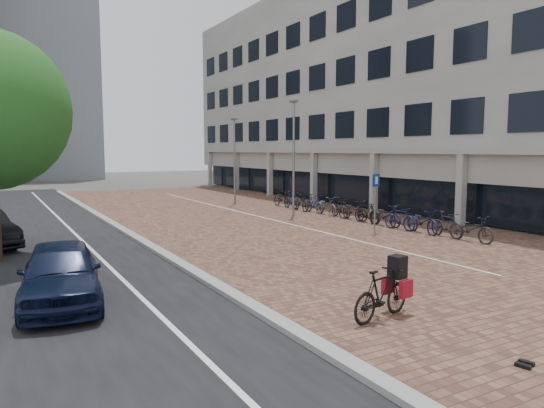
{
  "coord_description": "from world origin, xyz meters",
  "views": [
    {
      "loc": [
        -9.97,
        -11.76,
        3.49
      ],
      "look_at": [
        0.0,
        6.0,
        1.3
      ],
      "focal_mm": 33.25,
      "sensor_mm": 36.0,
      "label": 1
    }
  ],
  "objects": [
    {
      "name": "ground",
      "position": [
        0.0,
        0.0,
        0.0
      ],
      "size": [
        140.0,
        140.0,
        0.0
      ],
      "primitive_type": "plane",
      "color": "#474442",
      "rests_on": "ground"
    },
    {
      "name": "plaza_brick",
      "position": [
        2.0,
        12.0,
        0.01
      ],
      "size": [
        14.5,
        42.0,
        0.04
      ],
      "primitive_type": "cube",
      "color": "brown",
      "rests_on": "ground"
    },
    {
      "name": "street_asphalt",
      "position": [
        -9.0,
        12.0,
        0.01
      ],
      "size": [
        8.0,
        50.0,
        0.03
      ],
      "primitive_type": "cube",
      "color": "black",
      "rests_on": "ground"
    },
    {
      "name": "curb",
      "position": [
        -5.1,
        12.0,
        0.07
      ],
      "size": [
        0.35,
        42.0,
        0.14
      ],
      "primitive_type": "cube",
      "color": "gray",
      "rests_on": "ground"
    },
    {
      "name": "lane_line",
      "position": [
        -7.0,
        12.0,
        0.02
      ],
      "size": [
        0.12,
        44.0,
        0.0
      ],
      "primitive_type": "cube",
      "color": "white",
      "rests_on": "street_asphalt"
    },
    {
      "name": "parking_line",
      "position": [
        2.2,
        12.0,
        0.04
      ],
      "size": [
        0.1,
        30.0,
        0.0
      ],
      "primitive_type": "cube",
      "color": "white",
      "rests_on": "plaza_brick"
    },
    {
      "name": "office_building",
      "position": [
        12.97,
        16.0,
        8.44
      ],
      "size": [
        8.4,
        40.0,
        15.0
      ],
      "color": "#A9A9A4",
      "rests_on": "ground"
    },
    {
      "name": "car_navy",
      "position": [
        -8.69,
        0.32,
        0.71
      ],
      "size": [
        2.2,
        4.37,
        1.43
      ],
      "primitive_type": "imported",
      "rotation": [
        0.0,
        0.0,
        -0.13
      ],
      "color": "black",
      "rests_on": "ground"
    },
    {
      "name": "hero_bike",
      "position": [
        -3.07,
        -4.07,
        0.56
      ],
      "size": [
        1.86,
        0.89,
        1.27
      ],
      "rotation": [
        0.0,
        0.0,
        1.8
      ],
      "color": "black",
      "rests_on": "ground"
    },
    {
      "name": "shoes",
      "position": [
        -2.62,
        -7.0,
        0.04
      ],
      "size": [
        0.38,
        0.34,
        0.08
      ],
      "primitive_type": null,
      "rotation": [
        0.0,
        0.0,
        0.24
      ],
      "color": "black",
      "rests_on": "ground"
    },
    {
      "name": "parking_sign",
      "position": [
        4.08,
        4.41,
        1.68
      ],
      "size": [
        0.5,
        0.21,
        2.49
      ],
      "rotation": [
        0.0,
        0.0,
        0.33
      ],
      "color": "slate",
      "rests_on": "ground"
    },
    {
      "name": "lamp_near",
      "position": [
        3.93,
        10.68,
        2.99
      ],
      "size": [
        0.12,
        0.12,
        5.99
      ],
      "primitive_type": "cylinder",
      "color": "gray",
      "rests_on": "ground"
    },
    {
      "name": "lamp_far",
      "position": [
        3.66,
        17.39,
        2.71
      ],
      "size": [
        0.12,
        0.12,
        5.42
      ],
      "primitive_type": "cylinder",
      "color": "slate",
      "rests_on": "ground"
    },
    {
      "name": "bike_row",
      "position": [
        5.68,
        7.9,
        0.52
      ],
      "size": [
        1.16,
        15.79,
        1.05
      ],
      "color": "black",
      "rests_on": "ground"
    }
  ]
}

